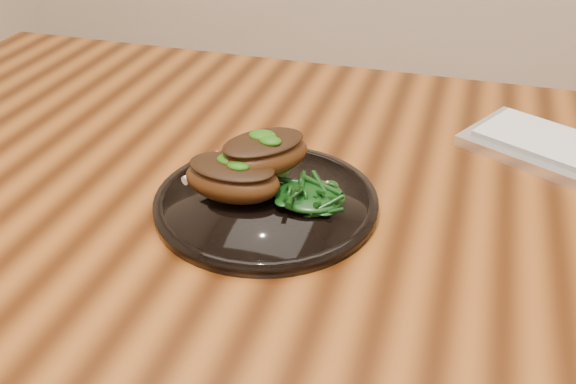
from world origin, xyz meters
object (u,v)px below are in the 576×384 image
object	(u,v)px
plate	(266,202)
greens_heap	(310,192)
lamb_chop_front	(232,177)
desk	(362,240)

from	to	relation	value
plate	greens_heap	bearing A→B (deg)	5.19
greens_heap	lamb_chop_front	bearing A→B (deg)	-171.29
desk	lamb_chop_front	size ratio (longest dim) A/B	12.73
desk	plate	size ratio (longest dim) A/B	6.09
plate	lamb_chop_front	xyz separation A→B (m)	(-0.04, -0.01, 0.03)
plate	greens_heap	distance (m)	0.06
desk	lamb_chop_front	distance (m)	0.21
desk	plate	bearing A→B (deg)	-141.88
plate	greens_heap	size ratio (longest dim) A/B	3.17
plate	lamb_chop_front	distance (m)	0.05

